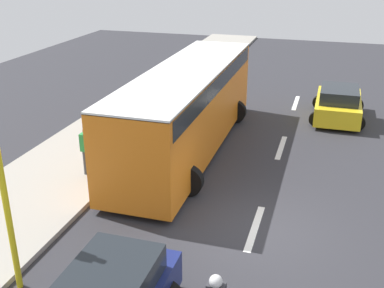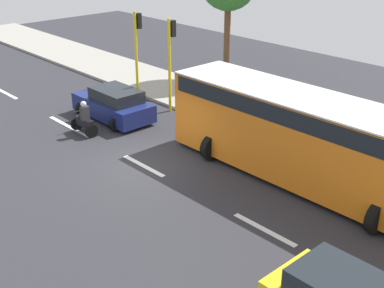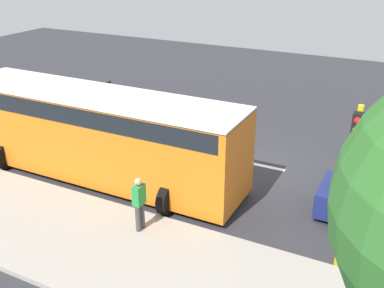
# 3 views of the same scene
# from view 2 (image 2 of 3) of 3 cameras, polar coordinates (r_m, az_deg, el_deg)

# --- Properties ---
(ground_plane) EXTENTS (40.00, 60.00, 0.10)m
(ground_plane) POSITION_cam_2_polar(r_m,az_deg,el_deg) (20.04, -5.32, -2.54)
(ground_plane) COLOR #2D2D33
(sidewalk) EXTENTS (4.00, 60.00, 0.15)m
(sidewalk) POSITION_cam_2_polar(r_m,az_deg,el_deg) (24.48, 7.74, 2.65)
(sidewalk) COLOR #9E998E
(sidewalk) RESTS_ON ground
(lane_stripe_north) EXTENTS (0.20, 2.40, 0.01)m
(lane_stripe_north) POSITION_cam_2_polar(r_m,az_deg,el_deg) (16.24, 7.92, -9.26)
(lane_stripe_north) COLOR white
(lane_stripe_north) RESTS_ON ground
(lane_stripe_mid) EXTENTS (0.20, 2.40, 0.01)m
(lane_stripe_mid) POSITION_cam_2_polar(r_m,az_deg,el_deg) (20.02, -5.32, -2.39)
(lane_stripe_mid) COLOR white
(lane_stripe_mid) RESTS_ON ground
(lane_stripe_south) EXTENTS (0.20, 2.40, 0.01)m
(lane_stripe_south) POSITION_cam_2_polar(r_m,az_deg,el_deg) (24.69, -13.88, 2.18)
(lane_stripe_south) COLOR white
(lane_stripe_south) RESTS_ON ground
(lane_stripe_far_south) EXTENTS (0.20, 2.40, 0.01)m
(lane_stripe_far_south) POSITION_cam_2_polar(r_m,az_deg,el_deg) (29.85, -19.62, 5.22)
(lane_stripe_far_south) COLOR white
(lane_stripe_far_south) RESTS_ON ground
(car_dark_blue) EXTENTS (2.29, 4.23, 1.52)m
(car_dark_blue) POSITION_cam_2_polar(r_m,az_deg,el_deg) (24.62, -8.56, 4.31)
(car_dark_blue) COLOR navy
(car_dark_blue) RESTS_ON ground
(city_bus) EXTENTS (3.20, 11.00, 3.16)m
(city_bus) POSITION_cam_2_polar(r_m,az_deg,el_deg) (18.51, 12.35, 1.13)
(city_bus) COLOR orange
(city_bus) RESTS_ON ground
(motorcycle) EXTENTS (0.60, 1.30, 1.53)m
(motorcycle) POSITION_cam_2_polar(r_m,az_deg,el_deg) (23.10, -11.74, 2.57)
(motorcycle) COLOR black
(motorcycle) RESTS_ON ground
(pedestrian_by_tree) EXTENTS (0.40, 0.24, 1.69)m
(pedestrian_by_tree) POSITION_cam_2_polar(r_m,az_deg,el_deg) (22.46, 8.89, 3.31)
(pedestrian_by_tree) COLOR #3F3F3F
(pedestrian_by_tree) RESTS_ON sidewalk
(traffic_light_corner) EXTENTS (0.49, 0.24, 4.50)m
(traffic_light_corner) POSITION_cam_2_polar(r_m,az_deg,el_deg) (24.84, -2.33, 10.07)
(traffic_light_corner) COLOR yellow
(traffic_light_corner) RESTS_ON ground
(traffic_light_midblock) EXTENTS (0.49, 0.24, 4.50)m
(traffic_light_midblock) POSITION_cam_2_polar(r_m,az_deg,el_deg) (26.82, -6.01, 10.99)
(traffic_light_midblock) COLOR yellow
(traffic_light_midblock) RESTS_ON ground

